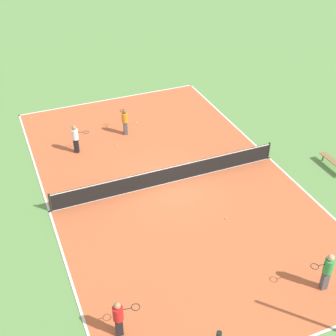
% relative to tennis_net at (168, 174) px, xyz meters
% --- Properties ---
extents(ground_plane, '(80.00, 80.00, 0.00)m').
position_rel_tennis_net_xyz_m(ground_plane, '(0.00, 0.00, -0.52)').
color(ground_plane, '#60934C').
extents(court_surface, '(11.81, 20.15, 0.02)m').
position_rel_tennis_net_xyz_m(court_surface, '(0.00, 0.00, -0.51)').
color(court_surface, '#C66038').
rests_on(court_surface, ground_plane).
extents(tennis_net, '(11.61, 0.10, 0.97)m').
position_rel_tennis_net_xyz_m(tennis_net, '(0.00, 0.00, 0.00)').
color(tennis_net, black).
rests_on(tennis_net, court_surface).
extents(bench, '(0.36, 1.99, 0.45)m').
position_rel_tennis_net_xyz_m(bench, '(-8.35, 2.12, -0.12)').
color(bench, olive).
rests_on(bench, ground_plane).
extents(player_coach_red, '(0.97, 0.47, 1.57)m').
position_rel_tennis_net_xyz_m(player_coach_red, '(4.83, 7.44, 0.40)').
color(player_coach_red, black).
rests_on(player_coach_red, court_surface).
extents(player_center_orange, '(0.43, 0.96, 1.57)m').
position_rel_tennis_net_xyz_m(player_center_orange, '(0.45, -5.35, 0.40)').
color(player_center_orange, '#4C4C51').
rests_on(player_center_orange, court_surface).
extents(player_far_green, '(0.96, 0.44, 1.73)m').
position_rel_tennis_net_xyz_m(player_far_green, '(-2.84, 8.43, 0.50)').
color(player_far_green, '#4C4C51').
rests_on(player_far_green, court_surface).
extents(player_near_white, '(0.99, 0.69, 1.65)m').
position_rel_tennis_net_xyz_m(player_near_white, '(3.50, -4.49, 0.45)').
color(player_near_white, black).
rests_on(player_near_white, court_surface).
extents(tennis_ball_left_sideline, '(0.07, 0.07, 0.07)m').
position_rel_tennis_net_xyz_m(tennis_ball_left_sideline, '(1.33, -4.24, -0.46)').
color(tennis_ball_left_sideline, '#CCE033').
rests_on(tennis_ball_left_sideline, court_surface).
extents(tennis_ball_near_net, '(0.07, 0.07, 0.07)m').
position_rel_tennis_net_xyz_m(tennis_ball_near_net, '(-1.37, 3.53, -0.46)').
color(tennis_ball_near_net, '#CCE033').
rests_on(tennis_ball_near_net, court_surface).
extents(tennis_ball_midcourt, '(0.07, 0.07, 0.07)m').
position_rel_tennis_net_xyz_m(tennis_ball_midcourt, '(5.24, -9.36, -0.46)').
color(tennis_ball_midcourt, '#CCE033').
rests_on(tennis_ball_midcourt, court_surface).
extents(tennis_ball_right_alley, '(0.07, 0.07, 0.07)m').
position_rel_tennis_net_xyz_m(tennis_ball_right_alley, '(-0.56, -6.35, -0.46)').
color(tennis_ball_right_alley, '#CCE033').
rests_on(tennis_ball_right_alley, court_surface).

